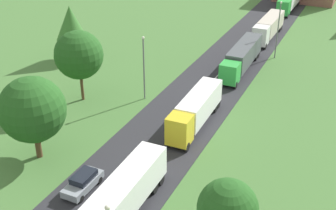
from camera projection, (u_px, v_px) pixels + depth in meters
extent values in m
cube|color=#2B2B30|center=(143.00, 158.00, 44.90)|extent=(10.00, 140.00, 0.06)
cube|color=white|center=(115.00, 189.00, 40.41)|extent=(0.16, 2.40, 0.01)
cube|color=white|center=(147.00, 154.00, 45.51)|extent=(0.16, 2.40, 0.01)
cube|color=white|center=(176.00, 122.00, 51.39)|extent=(0.16, 2.40, 0.01)
cube|color=white|center=(198.00, 97.00, 57.20)|extent=(0.16, 2.40, 0.01)
cube|color=white|center=(217.00, 76.00, 62.98)|extent=(0.16, 2.40, 0.01)
cube|color=white|center=(232.00, 60.00, 68.44)|extent=(0.16, 2.40, 0.01)
cube|color=white|center=(245.00, 45.00, 74.57)|extent=(0.16, 2.40, 0.01)
cube|color=white|center=(255.00, 34.00, 79.71)|extent=(0.16, 2.40, 0.01)
cube|color=white|center=(265.00, 23.00, 85.34)|extent=(0.16, 2.40, 0.01)
cube|color=white|center=(274.00, 13.00, 91.75)|extent=(0.16, 2.40, 0.01)
cube|color=white|center=(125.00, 192.00, 36.61)|extent=(2.64, 11.39, 2.83)
cube|color=black|center=(126.00, 207.00, 37.36)|extent=(1.03, 10.80, 0.24)
cylinder|color=black|center=(154.00, 188.00, 39.77)|extent=(0.36, 1.00, 1.00)
cylinder|color=black|center=(134.00, 182.00, 40.54)|extent=(0.36, 1.00, 1.00)
cylinder|color=black|center=(161.00, 180.00, 40.87)|extent=(0.36, 1.00, 1.00)
cylinder|color=black|center=(141.00, 174.00, 41.64)|extent=(0.36, 1.00, 1.00)
cube|color=yellow|center=(180.00, 130.00, 45.89)|extent=(2.49, 2.32, 3.08)
cube|color=black|center=(176.00, 130.00, 44.76)|extent=(2.10, 0.15, 1.35)
cube|color=white|center=(200.00, 104.00, 50.75)|extent=(2.72, 9.23, 2.74)
cube|color=black|center=(199.00, 116.00, 51.48)|extent=(1.11, 8.74, 0.24)
cylinder|color=black|center=(187.00, 147.00, 45.77)|extent=(0.37, 1.01, 1.00)
cylinder|color=black|center=(168.00, 143.00, 46.52)|extent=(0.37, 1.01, 1.00)
cylinder|color=black|center=(215.00, 108.00, 53.39)|extent=(0.37, 1.01, 1.00)
cylinder|color=black|center=(199.00, 105.00, 54.14)|extent=(0.37, 1.01, 1.00)
cylinder|color=black|center=(218.00, 104.00, 54.28)|extent=(0.37, 1.01, 1.00)
cylinder|color=black|center=(202.00, 101.00, 55.03)|extent=(0.37, 1.01, 1.00)
cube|color=green|center=(230.00, 73.00, 59.40)|extent=(2.48, 2.46, 2.76)
cube|color=black|center=(227.00, 73.00, 58.24)|extent=(2.10, 0.13, 1.22)
cube|color=#4C5156|center=(244.00, 53.00, 65.03)|extent=(2.67, 11.25, 2.84)
cube|color=black|center=(243.00, 63.00, 65.78)|extent=(1.06, 10.67, 0.24)
cylinder|color=black|center=(235.00, 85.00, 59.17)|extent=(0.37, 1.01, 1.00)
cylinder|color=black|center=(220.00, 82.00, 59.93)|extent=(0.37, 1.01, 1.00)
cylinder|color=black|center=(256.00, 57.00, 68.17)|extent=(0.37, 1.01, 1.00)
cylinder|color=black|center=(243.00, 55.00, 68.93)|extent=(0.37, 1.01, 1.00)
cylinder|color=black|center=(258.00, 54.00, 69.25)|extent=(0.37, 1.01, 1.00)
cylinder|color=black|center=(245.00, 52.00, 70.01)|extent=(0.37, 1.01, 1.00)
cube|color=white|center=(261.00, 35.00, 72.72)|extent=(2.47, 2.49, 3.04)
cube|color=black|center=(259.00, 34.00, 71.53)|extent=(2.10, 0.13, 1.34)
cube|color=beige|center=(271.00, 24.00, 77.87)|extent=(2.63, 9.97, 2.72)
cube|color=black|center=(270.00, 32.00, 78.60)|extent=(1.03, 9.46, 0.24)
cylinder|color=black|center=(265.00, 46.00, 72.53)|extent=(0.36, 1.00, 1.00)
cylinder|color=black|center=(253.00, 44.00, 73.34)|extent=(0.36, 1.00, 1.00)
cylinder|color=black|center=(279.00, 29.00, 80.62)|extent=(0.36, 1.00, 1.00)
cylinder|color=black|center=(268.00, 27.00, 81.43)|extent=(0.36, 1.00, 1.00)
cylinder|color=black|center=(281.00, 27.00, 81.57)|extent=(0.36, 1.00, 1.00)
cylinder|color=black|center=(270.00, 26.00, 82.38)|extent=(0.36, 1.00, 1.00)
cube|color=green|center=(283.00, 8.00, 88.42)|extent=(2.46, 2.50, 2.79)
cube|color=black|center=(282.00, 6.00, 87.24)|extent=(2.10, 0.12, 1.23)
cube|color=black|center=(289.00, 6.00, 94.21)|extent=(0.98, 9.31, 0.24)
cylinder|color=black|center=(287.00, 16.00, 88.17)|extent=(0.36, 1.00, 1.00)
cylinder|color=black|center=(277.00, 14.00, 88.97)|extent=(0.36, 1.00, 1.00)
cylinder|color=black|center=(297.00, 4.00, 96.20)|extent=(0.36, 1.00, 1.00)
cylinder|color=black|center=(287.00, 3.00, 97.00)|extent=(0.36, 1.00, 1.00)
cylinder|color=black|center=(298.00, 3.00, 97.14)|extent=(0.36, 1.00, 1.00)
cylinder|color=black|center=(288.00, 2.00, 97.94)|extent=(0.36, 1.00, 1.00)
cube|color=#8C939E|center=(83.00, 184.00, 40.06)|extent=(1.84, 4.38, 0.70)
cube|color=black|center=(84.00, 177.00, 39.94)|extent=(1.54, 2.45, 0.60)
cylinder|color=black|center=(81.00, 199.00, 38.73)|extent=(0.22, 0.64, 0.64)
cylinder|color=black|center=(66.00, 194.00, 39.34)|extent=(0.22, 0.64, 0.64)
cylinder|color=black|center=(100.00, 180.00, 41.11)|extent=(0.22, 0.64, 0.64)
cylinder|color=black|center=(85.00, 176.00, 41.72)|extent=(0.22, 0.64, 0.64)
sphere|color=silver|center=(107.00, 208.00, 26.49)|extent=(0.36, 0.36, 0.36)
cylinder|color=slate|center=(144.00, 70.00, 54.99)|extent=(0.18, 0.18, 8.10)
sphere|color=silver|center=(143.00, 38.00, 53.05)|extent=(0.36, 0.36, 0.36)
cylinder|color=slate|center=(278.00, 31.00, 67.48)|extent=(0.18, 0.18, 8.67)
sphere|color=silver|center=(281.00, 3.00, 65.41)|extent=(0.36, 0.36, 0.36)
cylinder|color=#513823|center=(82.00, 86.00, 55.79)|extent=(0.38, 0.38, 3.84)
sphere|color=#23561E|center=(79.00, 55.00, 53.84)|extent=(6.05, 6.05, 6.05)
sphere|color=#23561E|center=(228.00, 209.00, 31.69)|extent=(4.51, 4.51, 4.51)
cylinder|color=#513823|center=(73.00, 49.00, 68.33)|extent=(0.39, 0.39, 3.23)
cone|color=#38702D|center=(71.00, 23.00, 66.37)|extent=(4.71, 4.71, 5.19)
cylinder|color=#513823|center=(38.00, 144.00, 44.55)|extent=(0.61, 0.61, 2.99)
sphere|color=#23561E|center=(32.00, 109.00, 42.71)|extent=(6.61, 6.61, 6.61)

